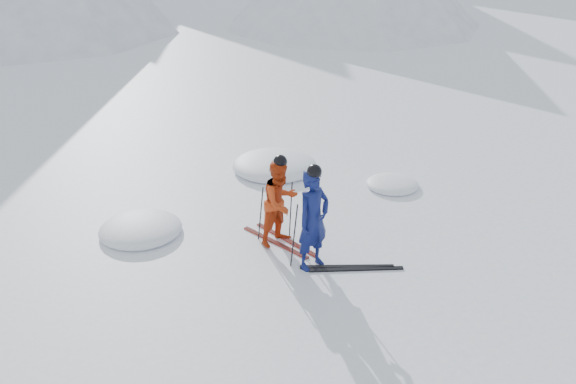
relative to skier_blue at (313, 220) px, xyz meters
name	(u,v)px	position (x,y,z in m)	size (l,w,h in m)	color
ground	(391,230)	(2.05, 0.42, -0.94)	(160.00, 160.00, 0.00)	white
skier_blue	(313,220)	(0.00, 0.00, 0.00)	(0.69, 0.45, 1.88)	#0D1652
skier_red	(280,202)	(-0.11, 1.05, -0.09)	(0.82, 0.64, 1.70)	#C4380F
pole_blue_left	(294,236)	(-0.30, 0.15, -0.31)	(0.02, 0.02, 1.25)	black
pole_blue_right	(318,226)	(0.25, 0.25, -0.31)	(0.02, 0.02, 1.25)	black
pole_red_left	(261,214)	(-0.41, 1.30, -0.37)	(0.02, 0.02, 1.13)	black
pole_red_right	(291,209)	(0.19, 1.20, -0.37)	(0.02, 0.02, 1.13)	black
ski_worn_left	(275,242)	(-0.23, 1.05, -0.92)	(0.09, 1.70, 0.03)	black
ski_worn_right	(286,239)	(0.01, 1.05, -0.92)	(0.09, 1.70, 0.03)	black
ski_loose_a	(347,267)	(0.53, -0.34, -0.92)	(0.09, 1.70, 0.03)	black
ski_loose_b	(356,269)	(0.63, -0.49, -0.92)	(0.09, 1.70, 0.03)	black
snow_lumps	(255,187)	(0.51, 3.59, -0.94)	(7.21, 3.85, 0.46)	white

